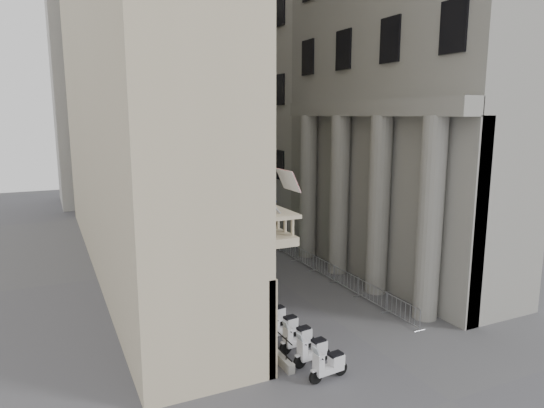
# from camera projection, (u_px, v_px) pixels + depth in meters

# --- Properties ---
(ground) EXTENTS (120.00, 120.00, 0.00)m
(ground) POSITION_uv_depth(u_px,v_px,m) (451.00, 401.00, 17.21)
(ground) COLOR #4F4F51
(ground) RESTS_ON ground
(left_building) EXTENTS (5.00, 36.00, 34.00)m
(left_building) POSITION_uv_depth(u_px,v_px,m) (117.00, 3.00, 30.55)
(left_building) COLOR beige
(left_building) RESTS_ON ground
(far_building) EXTENTS (22.00, 10.00, 30.00)m
(far_building) POSITION_uv_depth(u_px,v_px,m) (153.00, 72.00, 57.19)
(far_building) COLOR #A4A29A
(far_building) RESTS_ON ground
(iron_fence) EXTENTS (0.30, 28.00, 1.40)m
(iron_fence) POSITION_uv_depth(u_px,v_px,m) (192.00, 272.00, 31.42)
(iron_fence) COLOR black
(iron_fence) RESTS_ON ground
(blue_awning) EXTENTS (1.60, 3.00, 3.00)m
(blue_awning) POSITION_uv_depth(u_px,v_px,m) (261.00, 232.00, 42.08)
(blue_awning) COLOR navy
(blue_awning) RESTS_ON ground
(flag) EXTENTS (1.00, 1.40, 8.20)m
(flag) POSITION_uv_depth(u_px,v_px,m) (287.00, 362.00, 19.98)
(flag) COLOR #9E0C11
(flag) RESTS_ON ground
(scooter_0) EXTENTS (1.45, 0.69, 1.50)m
(scooter_0) POSITION_uv_depth(u_px,v_px,m) (329.00, 379.00, 18.65)
(scooter_0) COLOR silver
(scooter_0) RESTS_ON ground
(scooter_1) EXTENTS (1.45, 0.69, 1.50)m
(scooter_1) POSITION_uv_depth(u_px,v_px,m) (312.00, 364.00, 19.78)
(scooter_1) COLOR silver
(scooter_1) RESTS_ON ground
(scooter_2) EXTENTS (1.45, 0.69, 1.50)m
(scooter_2) POSITION_uv_depth(u_px,v_px,m) (298.00, 351.00, 20.91)
(scooter_2) COLOR silver
(scooter_2) RESTS_ON ground
(scooter_3) EXTENTS (1.45, 0.69, 1.50)m
(scooter_3) POSITION_uv_depth(u_px,v_px,m) (284.00, 339.00, 22.04)
(scooter_3) COLOR silver
(scooter_3) RESTS_ON ground
(scooter_4) EXTENTS (1.45, 0.69, 1.50)m
(scooter_4) POSITION_uv_depth(u_px,v_px,m) (272.00, 328.00, 23.16)
(scooter_4) COLOR silver
(scooter_4) RESTS_ON ground
(scooter_5) EXTENTS (1.45, 0.69, 1.50)m
(scooter_5) POSITION_uv_depth(u_px,v_px,m) (262.00, 318.00, 24.29)
(scooter_5) COLOR silver
(scooter_5) RESTS_ON ground
(scooter_6) EXTENTS (1.45, 0.69, 1.50)m
(scooter_6) POSITION_uv_depth(u_px,v_px,m) (252.00, 309.00, 25.42)
(scooter_6) COLOR silver
(scooter_6) RESTS_ON ground
(scooter_7) EXTENTS (1.45, 0.69, 1.50)m
(scooter_7) POSITION_uv_depth(u_px,v_px,m) (243.00, 301.00, 26.55)
(scooter_7) COLOR silver
(scooter_7) RESTS_ON ground
(scooter_8) EXTENTS (1.45, 0.69, 1.50)m
(scooter_8) POSITION_uv_depth(u_px,v_px,m) (235.00, 293.00, 27.68)
(scooter_8) COLOR silver
(scooter_8) RESTS_ON ground
(scooter_9) EXTENTS (1.45, 0.69, 1.50)m
(scooter_9) POSITION_uv_depth(u_px,v_px,m) (227.00, 286.00, 28.81)
(scooter_9) COLOR silver
(scooter_9) RESTS_ON ground
(scooter_10) EXTENTS (1.45, 0.69, 1.50)m
(scooter_10) POSITION_uv_depth(u_px,v_px,m) (220.00, 280.00, 29.93)
(scooter_10) COLOR silver
(scooter_10) RESTS_ON ground
(scooter_11) EXTENTS (1.45, 0.69, 1.50)m
(scooter_11) POSITION_uv_depth(u_px,v_px,m) (213.00, 274.00, 31.06)
(scooter_11) COLOR silver
(scooter_11) RESTS_ON ground
(scooter_12) EXTENTS (1.45, 0.69, 1.50)m
(scooter_12) POSITION_uv_depth(u_px,v_px,m) (207.00, 268.00, 32.19)
(scooter_12) COLOR silver
(scooter_12) RESTS_ON ground
(scooter_13) EXTENTS (1.45, 0.69, 1.50)m
(scooter_13) POSITION_uv_depth(u_px,v_px,m) (202.00, 263.00, 33.32)
(scooter_13) COLOR silver
(scooter_13) RESTS_ON ground
(scooter_14) EXTENTS (1.45, 0.69, 1.50)m
(scooter_14) POSITION_uv_depth(u_px,v_px,m) (196.00, 258.00, 34.45)
(scooter_14) COLOR silver
(scooter_14) RESTS_ON ground
(scooter_15) EXTENTS (1.45, 0.69, 1.50)m
(scooter_15) POSITION_uv_depth(u_px,v_px,m) (191.00, 253.00, 35.58)
(scooter_15) COLOR silver
(scooter_15) RESTS_ON ground
(barrier_0) EXTENTS (0.60, 2.40, 1.10)m
(barrier_0) POSITION_uv_depth(u_px,v_px,m) (402.00, 322.00, 23.84)
(barrier_0) COLOR #A7AAAF
(barrier_0) RESTS_ON ground
(barrier_1) EXTENTS (0.60, 2.40, 1.10)m
(barrier_1) POSITION_uv_depth(u_px,v_px,m) (371.00, 304.00, 26.07)
(barrier_1) COLOR #A7AAAF
(barrier_1) RESTS_ON ground
(barrier_2) EXTENTS (0.60, 2.40, 1.10)m
(barrier_2) POSITION_uv_depth(u_px,v_px,m) (345.00, 289.00, 28.29)
(barrier_2) COLOR #A7AAAF
(barrier_2) RESTS_ON ground
(barrier_3) EXTENTS (0.60, 2.40, 1.10)m
(barrier_3) POSITION_uv_depth(u_px,v_px,m) (323.00, 276.00, 30.51)
(barrier_3) COLOR #A7AAAF
(barrier_3) RESTS_ON ground
(barrier_4) EXTENTS (0.60, 2.40, 1.10)m
(barrier_4) POSITION_uv_depth(u_px,v_px,m) (304.00, 265.00, 32.74)
(barrier_4) COLOR #A7AAAF
(barrier_4) RESTS_ON ground
(barrier_5) EXTENTS (0.60, 2.40, 1.10)m
(barrier_5) POSITION_uv_depth(u_px,v_px,m) (287.00, 256.00, 34.96)
(barrier_5) COLOR #A7AAAF
(barrier_5) RESTS_ON ground
(barrier_6) EXTENTS (0.60, 2.40, 1.10)m
(barrier_6) POSITION_uv_depth(u_px,v_px,m) (272.00, 247.00, 37.18)
(barrier_6) COLOR #A7AAAF
(barrier_6) RESTS_ON ground
(security_tent) EXTENTS (4.32, 4.32, 3.51)m
(security_tent) POSITION_uv_depth(u_px,v_px,m) (181.00, 210.00, 36.77)
(security_tent) COLOR silver
(security_tent) RESTS_ON ground
(street_lamp) EXTENTS (2.51, 0.27, 7.66)m
(street_lamp) POSITION_uv_depth(u_px,v_px,m) (197.00, 189.00, 36.36)
(street_lamp) COLOR gray
(street_lamp) RESTS_ON ground
(info_kiosk) EXTENTS (0.60, 0.97, 1.97)m
(info_kiosk) POSITION_uv_depth(u_px,v_px,m) (184.00, 248.00, 33.30)
(info_kiosk) COLOR black
(info_kiosk) RESTS_ON ground
(pedestrian_a) EXTENTS (0.74, 0.62, 1.75)m
(pedestrian_a) POSITION_uv_depth(u_px,v_px,m) (187.00, 218.00, 43.81)
(pedestrian_a) COLOR black
(pedestrian_a) RESTS_ON ground
(pedestrian_b) EXTENTS (1.21, 1.12, 1.98)m
(pedestrian_b) POSITION_uv_depth(u_px,v_px,m) (232.00, 218.00, 43.21)
(pedestrian_b) COLOR black
(pedestrian_b) RESTS_ON ground
(pedestrian_c) EXTENTS (1.00, 0.91, 1.71)m
(pedestrian_c) POSITION_uv_depth(u_px,v_px,m) (215.00, 218.00, 43.64)
(pedestrian_c) COLOR black
(pedestrian_c) RESTS_ON ground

